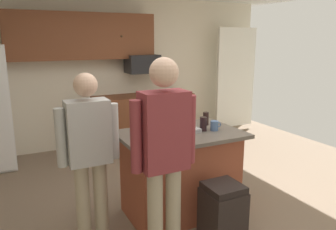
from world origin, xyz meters
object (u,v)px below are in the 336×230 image
(person_guest_left, at_px, (89,148))
(glass_stout_tall, at_px, (206,119))
(mug_ceramic_white, at_px, (178,135))
(glass_pilsner, at_px, (187,132))
(microwave_over_range, at_px, (142,64))
(glass_short_whisky, at_px, (203,124))
(trash_bin, at_px, (222,215))
(mug_blue_stoneware, at_px, (215,126))
(person_guest_right, at_px, (164,149))
(tumbler_amber, at_px, (138,127))
(serving_tray, at_px, (177,130))
(kitchen_island, at_px, (180,173))

(person_guest_left, height_order, glass_stout_tall, person_guest_left)
(mug_ceramic_white, relative_size, glass_pilsner, 0.97)
(microwave_over_range, relative_size, glass_short_whisky, 3.70)
(glass_stout_tall, height_order, trash_bin, glass_stout_tall)
(microwave_over_range, distance_m, person_guest_left, 3.10)
(glass_stout_tall, distance_m, glass_short_whisky, 0.25)
(mug_blue_stoneware, relative_size, glass_stout_tall, 0.86)
(trash_bin, bearing_deg, person_guest_right, 175.71)
(trash_bin, bearing_deg, person_guest_left, 148.59)
(tumbler_amber, relative_size, serving_tray, 0.35)
(mug_blue_stoneware, distance_m, trash_bin, 0.96)
(mug_blue_stoneware, distance_m, mug_ceramic_white, 0.54)
(kitchen_island, bearing_deg, mug_blue_stoneware, -13.90)
(tumbler_amber, distance_m, glass_stout_tall, 0.83)
(person_guest_right, bearing_deg, microwave_over_range, 18.63)
(person_guest_right, bearing_deg, glass_short_whisky, -13.26)
(person_guest_right, bearing_deg, mug_blue_stoneware, -19.14)
(person_guest_right, xyz_separation_m, tumbler_amber, (0.09, 0.79, -0.02))
(tumbler_amber, bearing_deg, person_guest_right, -96.39)
(glass_stout_tall, relative_size, trash_bin, 0.25)
(kitchen_island, distance_m, trash_bin, 0.72)
(microwave_over_range, height_order, glass_short_whisky, microwave_over_range)
(mug_ceramic_white, relative_size, trash_bin, 0.21)
(mug_ceramic_white, bearing_deg, kitchen_island, 55.24)
(person_guest_right, height_order, glass_stout_tall, person_guest_right)
(kitchen_island, distance_m, serving_tray, 0.48)
(person_guest_left, distance_m, tumbler_amber, 0.60)
(person_guest_right, relative_size, trash_bin, 2.88)
(serving_tray, bearing_deg, mug_ceramic_white, -116.44)
(kitchen_island, height_order, mug_blue_stoneware, mug_blue_stoneware)
(tumbler_amber, relative_size, trash_bin, 0.26)
(kitchen_island, height_order, glass_stout_tall, glass_stout_tall)
(tumbler_amber, bearing_deg, kitchen_island, -17.48)
(kitchen_island, relative_size, glass_stout_tall, 8.49)
(mug_blue_stoneware, distance_m, glass_pilsner, 0.43)
(mug_ceramic_white, xyz_separation_m, glass_stout_tall, (0.56, 0.37, 0.02))
(person_guest_left, distance_m, glass_stout_tall, 1.41)
(mug_blue_stoneware, bearing_deg, serving_tray, 161.82)
(mug_ceramic_white, height_order, glass_short_whisky, glass_short_whisky)
(serving_tray, xyz_separation_m, trash_bin, (0.08, -0.74, -0.64))
(microwave_over_range, xyz_separation_m, glass_short_whisky, (-0.36, -2.59, -0.45))
(tumbler_amber, distance_m, glass_pilsner, 0.51)
(mug_ceramic_white, bearing_deg, tumbler_amber, 127.29)
(mug_ceramic_white, height_order, tumbler_amber, tumbler_amber)
(glass_stout_tall, bearing_deg, tumbler_amber, -179.20)
(person_guest_left, distance_m, trash_bin, 1.37)
(person_guest_left, height_order, person_guest_right, person_guest_right)
(glass_stout_tall, xyz_separation_m, glass_short_whisky, (-0.16, -0.19, 0.00))
(mug_blue_stoneware, distance_m, glass_stout_tall, 0.24)
(glass_short_whisky, height_order, trash_bin, glass_short_whisky)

